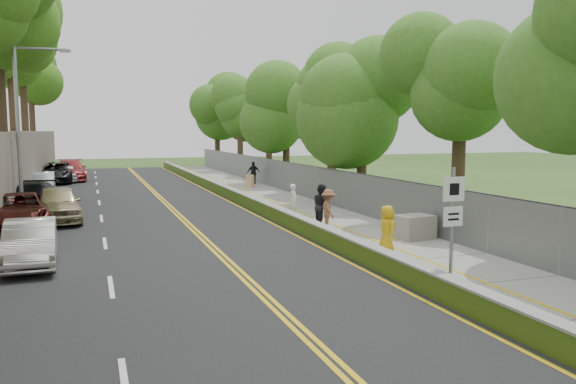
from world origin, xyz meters
TOP-DOWN VIEW (x-y plane):
  - ground at (0.00, 0.00)m, footprint 140.00×140.00m
  - road at (-5.40, 15.00)m, footprint 11.20×66.00m
  - sidewalk at (2.55, 15.00)m, footprint 4.20×66.00m
  - jersey_barrier at (0.25, 15.00)m, footprint 0.42×66.00m
  - chainlink_fence at (4.65, 15.00)m, footprint 0.04×66.00m
  - trees_fenceside at (7.00, 15.00)m, footprint 7.00×66.00m
  - streetlight at (-10.46, 14.00)m, footprint 2.52×0.22m
  - signpost at (1.05, -3.02)m, footprint 0.62×0.09m
  - construction_barrel at (3.00, 23.11)m, footprint 0.55×0.55m
  - concrete_block at (3.74, 3.00)m, footprint 1.45×1.17m
  - car_1 at (-9.38, 3.29)m, footprint 1.60×4.17m
  - car_2 at (-10.43, 10.54)m, footprint 2.72×5.30m
  - car_3 at (-10.34, 15.26)m, footprint 2.50×5.17m
  - car_4 at (-9.00, 11.66)m, footprint 2.21×4.75m
  - car_5 at (-10.53, 23.57)m, footprint 1.60×4.27m
  - car_6 at (-10.06, 31.69)m, footprint 3.20×5.94m
  - car_7 at (-9.11, 33.48)m, footprint 2.56×5.83m
  - car_8 at (-9.43, 32.26)m, footprint 1.90×4.15m
  - painter_0 at (1.45, 1.00)m, footprint 0.55×0.81m
  - painter_1 at (1.36, 9.63)m, footprint 0.49×0.63m
  - painter_2 at (1.45, 6.46)m, footprint 0.72×0.91m
  - painter_3 at (1.45, 5.75)m, footprint 0.76×1.15m
  - person_far at (3.96, 25.57)m, footprint 1.01×0.44m

SIDE VIEW (x-z plane):
  - ground at x=0.00m, z-range 0.00..0.00m
  - road at x=-5.40m, z-range 0.00..0.04m
  - sidewalk at x=2.55m, z-range 0.00..0.05m
  - jersey_barrier at x=0.25m, z-range 0.00..0.60m
  - concrete_block at x=3.74m, z-range 0.05..0.93m
  - construction_barrel at x=3.00m, z-range 0.05..0.95m
  - car_1 at x=-9.38m, z-range 0.04..1.40m
  - car_8 at x=-9.43m, z-range 0.04..1.42m
  - car_5 at x=-10.53m, z-range 0.04..1.43m
  - car_2 at x=-10.43m, z-range 0.04..1.47m
  - car_3 at x=-10.34m, z-range 0.04..1.49m
  - painter_1 at x=1.36m, z-range 0.05..1.58m
  - car_4 at x=-9.00m, z-range 0.04..1.62m
  - car_6 at x=-10.06m, z-range 0.04..1.62m
  - painter_0 at x=1.45m, z-range 0.05..1.65m
  - car_7 at x=-9.11m, z-range 0.04..1.71m
  - painter_3 at x=1.45m, z-range 0.05..1.71m
  - person_far at x=3.96m, z-range 0.05..1.75m
  - painter_2 at x=1.45m, z-range 0.05..1.86m
  - chainlink_fence at x=4.65m, z-range 0.00..2.00m
  - signpost at x=1.05m, z-range 0.41..3.51m
  - streetlight at x=-10.46m, z-range 0.64..8.64m
  - trees_fenceside at x=7.00m, z-range 0.00..14.00m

